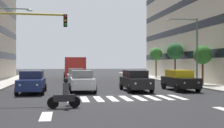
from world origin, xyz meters
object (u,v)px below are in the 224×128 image
at_px(bus_behind_traffic, 74,66).
at_px(car_2, 82,81).
at_px(street_lamp_right, 4,38).
at_px(street_tree_3, 156,54).
at_px(car_1, 135,80).
at_px(traffic_light_gantry, 9,39).
at_px(car_0, 180,80).
at_px(motorcycle_with_rider, 65,96).
at_px(street_tree_1, 203,55).
at_px(street_lamp_left, 191,43).
at_px(car_row2_0, 76,76).
at_px(street_tree_2, 175,51).
at_px(car_3, 32,82).

bearing_deg(bus_behind_traffic, car_2, 90.00).
relative_size(street_lamp_right, street_tree_3, 1.61).
bearing_deg(car_1, traffic_light_gantry, 27.49).
bearing_deg(bus_behind_traffic, street_tree_3, -173.64).
relative_size(car_0, traffic_light_gantry, 0.81).
bearing_deg(street_lamp_right, motorcycle_with_rider, 113.93).
distance_m(car_2, street_tree_1, 12.97).
height_order(bus_behind_traffic, motorcycle_with_rider, bus_behind_traffic).
relative_size(traffic_light_gantry, street_lamp_left, 0.84).
relative_size(car_row2_0, traffic_light_gantry, 0.81).
relative_size(bus_behind_traffic, street_tree_3, 2.35).
relative_size(car_1, street_lamp_left, 0.68).
bearing_deg(traffic_light_gantry, car_0, -160.10).
relative_size(street_tree_2, street_tree_3, 1.04).
distance_m(car_3, car_row2_0, 8.88).
bearing_deg(car_1, street_lamp_left, -153.22).
height_order(street_lamp_left, street_tree_1, street_lamp_left).
relative_size(car_row2_0, street_tree_1, 1.13).
bearing_deg(street_tree_1, street_lamp_right, -0.61).
relative_size(car_1, street_tree_2, 0.95).
relative_size(car_3, traffic_light_gantry, 0.81).
xyz_separation_m(bus_behind_traffic, street_tree_3, (-12.27, -1.37, 1.77)).
relative_size(street_lamp_left, street_lamp_right, 0.91).
bearing_deg(street_tree_2, traffic_light_gantry, 42.77).
distance_m(bus_behind_traffic, street_lamp_right, 14.62).
distance_m(car_1, street_tree_1, 9.08).
bearing_deg(street_lamp_left, street_tree_2, -101.32).
height_order(car_0, street_tree_2, street_tree_2).
height_order(car_0, street_tree_3, street_tree_3).
xyz_separation_m(car_0, car_2, (8.19, -0.40, 0.00)).
bearing_deg(traffic_light_gantry, street_tree_1, -153.29).
xyz_separation_m(car_2, motorcycle_with_rider, (1.42, 8.13, -0.24)).
distance_m(bus_behind_traffic, street_tree_3, 12.47).
distance_m(car_row2_0, street_tree_2, 13.18).
bearing_deg(bus_behind_traffic, car_1, 104.59).
bearing_deg(car_2, car_3, 6.98).
bearing_deg(car_0, street_lamp_left, -128.38).
bearing_deg(motorcycle_with_rider, street_tree_1, -139.75).
xyz_separation_m(motorcycle_with_rider, traffic_light_gantry, (3.27, -3.07, 3.11)).
distance_m(bus_behind_traffic, street_lamp_left, 17.46).
distance_m(car_3, street_lamp_right, 6.22).
xyz_separation_m(car_0, street_tree_1, (-4.11, -3.88, 2.22)).
bearing_deg(street_lamp_left, street_lamp_right, -2.59).
bearing_deg(car_3, car_row2_0, -114.80).
bearing_deg(street_tree_2, street_lamp_left, 78.68).
relative_size(car_0, street_lamp_left, 0.68).
height_order(street_lamp_right, street_tree_2, street_lamp_right).
height_order(car_3, street_tree_3, street_tree_3).
relative_size(motorcycle_with_rider, street_lamp_left, 0.26).
bearing_deg(car_2, motorcycle_with_rider, 80.07).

